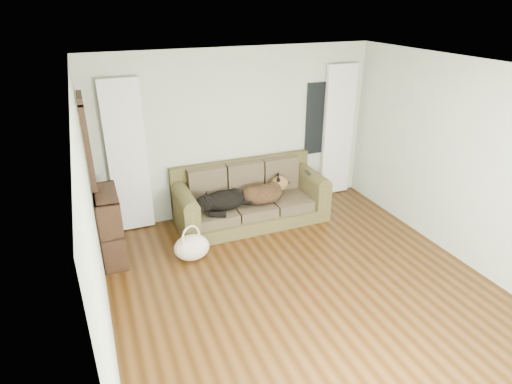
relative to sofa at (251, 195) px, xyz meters
name	(u,v)px	position (x,y,z in m)	size (l,w,h in m)	color
floor	(309,294)	(-0.03, -1.98, -0.45)	(5.00, 5.00, 0.00)	#351E09
ceiling	(324,72)	(-0.03, -1.98, 2.15)	(5.00, 5.00, 0.00)	white
wall_back	(237,133)	(-0.03, 0.52, 0.85)	(4.50, 0.04, 2.60)	beige
wall_left	(95,236)	(-2.28, -1.98, 0.85)	(0.04, 5.00, 2.60)	beige
wall_right	(473,168)	(2.22, -1.98, 0.85)	(0.04, 5.00, 2.60)	beige
curtain_left	(128,158)	(-1.73, 0.44, 0.70)	(0.55, 0.08, 2.25)	white
curtain_right	(338,132)	(1.77, 0.44, 0.70)	(0.55, 0.08, 2.25)	white
window_pane	(319,119)	(1.42, 0.50, 0.95)	(0.50, 0.03, 1.20)	black
door_casing	(93,179)	(-2.23, 0.07, 0.60)	(0.07, 0.60, 2.10)	black
sofa	(251,195)	(0.00, 0.00, 0.00)	(2.32, 1.00, 0.95)	#352F19
dog_black_lab	(222,201)	(-0.50, -0.09, 0.03)	(0.65, 0.45, 0.28)	black
dog_shepherd	(264,193)	(0.18, -0.07, 0.04)	(0.70, 0.49, 0.31)	black
tv_remote	(308,173)	(0.92, -0.11, 0.28)	(0.05, 0.20, 0.02)	black
tote_bag	(192,248)	(-1.14, -0.70, -0.29)	(0.48, 0.37, 0.35)	beige
bookshelf	(110,225)	(-2.12, -0.27, 0.05)	(0.29, 0.78, 0.98)	black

